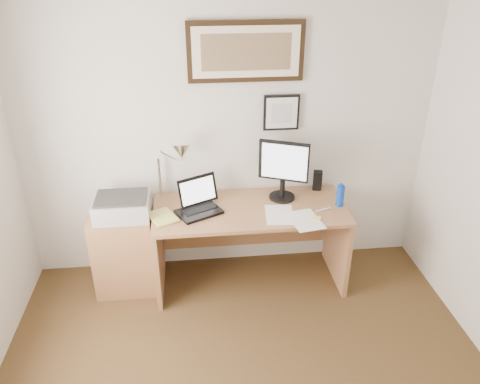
{
  "coord_description": "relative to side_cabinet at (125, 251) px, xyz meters",
  "views": [
    {
      "loc": [
        -0.3,
        -1.71,
        2.66
      ],
      "look_at": [
        0.04,
        1.43,
        1.01
      ],
      "focal_mm": 35.0,
      "sensor_mm": 36.0,
      "label": 1
    }
  ],
  "objects": [
    {
      "name": "desk_lamp",
      "position": [
        0.51,
        0.13,
        0.82
      ],
      "size": [
        0.29,
        0.27,
        0.53
      ],
      "color": "silver",
      "rests_on": "desk"
    },
    {
      "name": "laptop",
      "position": [
        0.65,
        -0.04,
        0.44
      ],
      "size": [
        0.41,
        0.43,
        0.26
      ],
      "color": "black",
      "rests_on": "desk"
    },
    {
      "name": "book",
      "position": [
        0.27,
        -0.18,
        0.39
      ],
      "size": [
        0.28,
        0.31,
        0.02
      ],
      "primitive_type": "imported",
      "rotation": [
        0.0,
        0.0,
        0.46
      ],
      "color": "#DDD568",
      "rests_on": "desk"
    },
    {
      "name": "bottle_cap",
      "position": [
        1.82,
        -0.09,
        0.58
      ],
      "size": [
        0.03,
        0.03,
        0.02
      ],
      "primitive_type": "cylinder",
      "color": "#0E3DB7",
      "rests_on": "water_bottle"
    },
    {
      "name": "picture_large",
      "position": [
        1.07,
        0.29,
        1.59
      ],
      "size": [
        0.92,
        0.04,
        0.47
      ],
      "color": "black",
      "rests_on": "wall_back"
    },
    {
      "name": "paper_sheet_b",
      "position": [
        1.48,
        -0.3,
        0.39
      ],
      "size": [
        0.28,
        0.36,
        0.0
      ],
      "primitive_type": "cube",
      "rotation": [
        0.0,
        0.0,
        0.17
      ],
      "color": "white",
      "rests_on": "desk"
    },
    {
      "name": "marker_pen",
      "position": [
        1.66,
        -0.16,
        0.39
      ],
      "size": [
        0.14,
        0.06,
        0.02
      ],
      "primitive_type": "cylinder",
      "rotation": [
        0.0,
        1.57,
        0.35
      ],
      "color": "white",
      "rests_on": "desk"
    },
    {
      "name": "picture_small",
      "position": [
        1.37,
        0.29,
        1.09
      ],
      "size": [
        0.3,
        0.03,
        0.3
      ],
      "color": "black",
      "rests_on": "wall_back"
    },
    {
      "name": "lcd_monitor",
      "position": [
        1.37,
        0.09,
        0.68
      ],
      "size": [
        0.4,
        0.22,
        0.52
      ],
      "color": "black",
      "rests_on": "desk"
    },
    {
      "name": "ceiling",
      "position": [
        0.92,
        -1.68,
        2.13
      ],
      "size": [
        4.0,
        4.0,
        0.0
      ],
      "primitive_type": "plane",
      "rotation": [
        3.14,
        0.0,
        0.0
      ],
      "color": "silver",
      "rests_on": "ground"
    },
    {
      "name": "wall_back",
      "position": [
        0.92,
        0.32,
        0.89
      ],
      "size": [
        3.5,
        0.02,
        2.5
      ],
      "primitive_type": "cube",
      "color": "silver",
      "rests_on": "ground"
    },
    {
      "name": "desk",
      "position": [
        1.07,
        0.04,
        0.15
      ],
      "size": [
        1.6,
        0.7,
        0.75
      ],
      "color": "#95643E",
      "rests_on": "floor"
    },
    {
      "name": "paper_sheet_a",
      "position": [
        1.29,
        -0.18,
        0.39
      ],
      "size": [
        0.25,
        0.34,
        0.0
      ],
      "primitive_type": "cube",
      "rotation": [
        0.0,
        0.0,
        -0.1
      ],
      "color": "white",
      "rests_on": "desk"
    },
    {
      "name": "water_bottle",
      "position": [
        1.82,
        -0.09,
        0.48
      ],
      "size": [
        0.06,
        0.06,
        0.18
      ],
      "primitive_type": "cylinder",
      "color": "#0E3DB7",
      "rests_on": "desk"
    },
    {
      "name": "sticky_pad",
      "position": [
        1.57,
        -0.28,
        0.39
      ],
      "size": [
        0.09,
        0.09,
        0.01
      ],
      "primitive_type": "cube",
      "rotation": [
        0.0,
        0.0,
        -0.43
      ],
      "color": "#FFF478",
      "rests_on": "desk"
    },
    {
      "name": "printer",
      "position": [
        0.03,
        -0.03,
        0.45
      ],
      "size": [
        0.44,
        0.34,
        0.18
      ],
      "color": "#ACACAF",
      "rests_on": "side_cabinet"
    },
    {
      "name": "side_cabinet",
      "position": [
        0.0,
        0.0,
        0.0
      ],
      "size": [
        0.5,
        0.4,
        0.73
      ],
      "primitive_type": "cube",
      "color": "#95643E",
      "rests_on": "floor"
    },
    {
      "name": "speaker",
      "position": [
        1.71,
        0.23,
        0.47
      ],
      "size": [
        0.09,
        0.08,
        0.17
      ],
      "primitive_type": "cube",
      "rotation": [
        0.0,
        0.0,
        -0.23
      ],
      "color": "black",
      "rests_on": "desk"
    }
  ]
}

